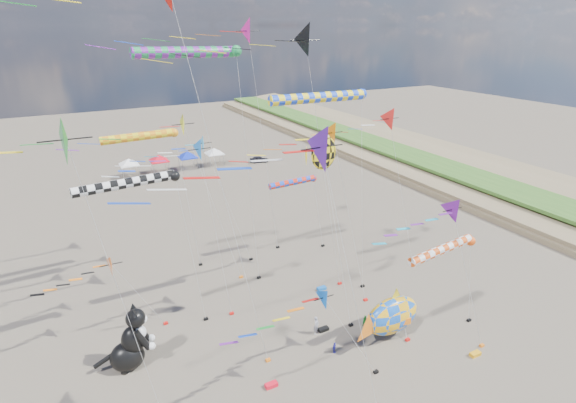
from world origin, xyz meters
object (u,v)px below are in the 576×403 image
(cat_inflatable, at_px, (129,337))
(child_blue, at_px, (334,348))
(person_adult, at_px, (316,325))
(child_green, at_px, (365,321))
(parked_car, at_px, (259,159))
(fish_inflatable, at_px, (392,316))

(cat_inflatable, bearing_deg, child_blue, -12.44)
(person_adult, relative_size, child_green, 1.57)
(parked_car, bearing_deg, fish_inflatable, -176.25)
(cat_inflatable, distance_m, parked_car, 54.64)
(person_adult, relative_size, parked_car, 0.47)
(cat_inflatable, relative_size, person_adult, 3.20)
(fish_inflatable, height_order, person_adult, fish_inflatable)
(cat_inflatable, distance_m, fish_inflatable, 20.45)
(child_blue, relative_size, parked_car, 0.27)
(person_adult, bearing_deg, child_green, -50.64)
(parked_car, bearing_deg, child_blue, 178.33)
(person_adult, bearing_deg, fish_inflatable, -69.38)
(fish_inflatable, relative_size, child_green, 6.45)
(fish_inflatable, distance_m, parked_car, 52.86)
(cat_inflatable, bearing_deg, fish_inflatable, -8.58)
(cat_inflatable, height_order, person_adult, cat_inflatable)
(person_adult, xyz_separation_m, child_blue, (0.03, -2.70, -0.34))
(cat_inflatable, relative_size, parked_car, 1.50)
(person_adult, relative_size, child_blue, 1.72)
(cat_inflatable, xyz_separation_m, fish_inflatable, (19.36, -6.59, -0.44))
(fish_inflatable, relative_size, person_adult, 4.11)
(child_green, bearing_deg, cat_inflatable, 175.60)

